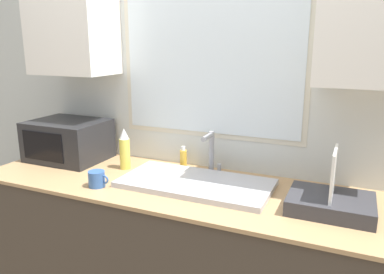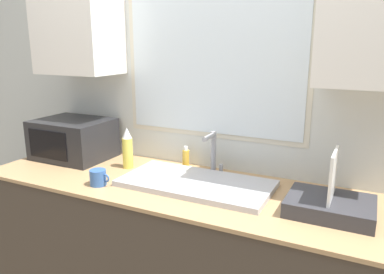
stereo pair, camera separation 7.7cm
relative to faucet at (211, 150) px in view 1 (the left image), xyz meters
name	(u,v)px [view 1 (the left image)]	position (x,y,z in m)	size (l,w,h in m)	color
countertop	(186,262)	(-0.05, -0.23, -0.60)	(2.37, 0.70, 0.92)	#42382D
wall_back	(209,88)	(-0.05, 0.10, 0.34)	(6.00, 0.38, 2.60)	silver
sink_basin	(196,183)	(0.00, -0.21, -0.13)	(0.80, 0.40, 0.03)	#B2B2B7
faucet	(211,150)	(0.00, 0.00, 0.00)	(0.08, 0.15, 0.25)	#99999E
microwave	(68,140)	(-0.95, -0.11, -0.01)	(0.47, 0.37, 0.26)	#232326
dish_rack	(331,202)	(0.67, -0.25, -0.10)	(0.37, 0.29, 0.29)	#333338
spray_bottle	(125,149)	(-0.51, -0.13, -0.02)	(0.06, 0.06, 0.25)	#D8CC4C
soap_bottle	(183,158)	(-0.19, 0.04, -0.08)	(0.04, 0.04, 0.13)	gold
mug_near_sink	(97,179)	(-0.48, -0.43, -0.10)	(0.12, 0.09, 0.09)	#335999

